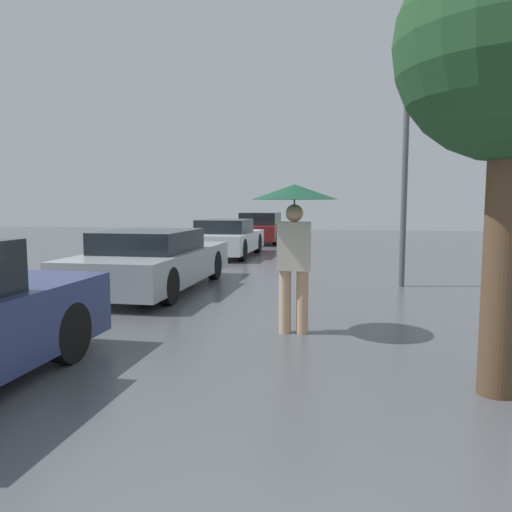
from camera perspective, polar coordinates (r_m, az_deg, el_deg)
name	(u,v)px	position (r m, az deg, el deg)	size (l,w,h in m)	color
pedestrian	(294,215)	(6.23, 4.40, 4.65)	(1.07, 1.07, 1.88)	tan
parked_car_second	(153,261)	(9.71, -11.65, -0.54)	(1.79, 4.51, 1.14)	#9EA3A8
parked_car_third	(226,239)	(15.51, -3.45, 2.00)	(1.72, 3.88, 1.14)	silver
parked_car_farthest	(261,229)	(20.80, 0.60, 3.16)	(1.73, 4.06, 1.26)	maroon
street_lamp	(405,160)	(10.23, 16.69, 10.52)	(0.24, 0.24, 4.28)	#515456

